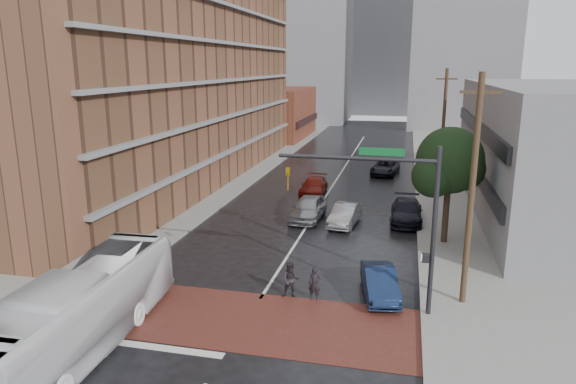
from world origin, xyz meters
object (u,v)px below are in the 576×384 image
at_px(car_travel_b, 345,215).
at_px(car_parked_mid, 406,211).
at_px(car_travel_c, 314,186).
at_px(pedestrian_a, 315,284).
at_px(pedestrian_b, 291,280).
at_px(car_parked_far, 406,211).
at_px(transit_bus, 79,312).
at_px(car_travel_a, 308,208).
at_px(suv_travel, 385,167).
at_px(car_parked_near, 380,282).

relative_size(car_travel_b, car_parked_mid, 0.83).
bearing_deg(car_travel_c, pedestrian_a, -80.03).
xyz_separation_m(pedestrian_b, car_parked_far, (5.00, 13.00, -0.12)).
distance_m(transit_bus, pedestrian_a, 9.76).
xyz_separation_m(transit_bus, car_parked_far, (11.54, 19.03, -0.81)).
bearing_deg(car_travel_a, transit_bus, -102.65).
xyz_separation_m(pedestrian_b, car_travel_b, (1.08, 11.39, -0.15)).
distance_m(transit_bus, car_travel_a, 18.75).
distance_m(pedestrian_b, suv_travel, 28.39).
bearing_deg(car_parked_near, car_parked_far, 73.86).
distance_m(pedestrian_b, car_travel_b, 11.44).
distance_m(car_parked_near, car_parked_mid, 12.01).
bearing_deg(car_travel_b, pedestrian_b, -88.64).
bearing_deg(pedestrian_a, car_travel_b, 87.99).
height_order(car_travel_b, suv_travel, car_travel_b).
bearing_deg(pedestrian_a, pedestrian_b, 177.96).
bearing_deg(car_travel_b, car_parked_near, -67.98).
height_order(pedestrian_b, car_parked_far, pedestrian_b).
height_order(car_travel_a, car_travel_c, car_travel_a).
distance_m(pedestrian_b, car_parked_near, 4.04).
xyz_separation_m(car_travel_a, car_travel_c, (-0.90, 7.06, -0.14)).
relative_size(pedestrian_b, car_travel_c, 0.36).
height_order(car_travel_a, car_parked_near, car_travel_a).
relative_size(car_parked_mid, car_parked_far, 1.20).
height_order(pedestrian_b, car_travel_c, pedestrian_b).
xyz_separation_m(car_travel_a, car_travel_b, (2.59, -0.62, -0.12)).
relative_size(car_travel_c, suv_travel, 0.95).
height_order(suv_travel, car_parked_near, suv_travel).
bearing_deg(car_parked_mid, car_parked_far, 0.00).
xyz_separation_m(pedestrian_b, suv_travel, (2.91, 28.24, -0.16)).
relative_size(car_travel_a, car_parked_far, 1.13).
height_order(car_parked_near, car_parked_far, car_parked_far).
bearing_deg(car_travel_a, car_travel_c, 100.22).
distance_m(car_parked_mid, car_parked_far, 0.01).
bearing_deg(car_travel_b, pedestrian_a, -83.19).
height_order(suv_travel, car_parked_mid, car_parked_mid).
height_order(car_travel_a, car_parked_far, car_travel_a).
bearing_deg(suv_travel, car_parked_mid, -74.51).
bearing_deg(pedestrian_b, car_travel_c, 90.03).
relative_size(car_travel_c, car_parked_mid, 0.92).
relative_size(car_travel_a, car_travel_c, 1.02).
height_order(transit_bus, car_travel_c, transit_bus).
xyz_separation_m(car_parked_near, car_parked_far, (1.10, 11.96, 0.05)).
relative_size(transit_bus, car_parked_near, 2.72).
bearing_deg(car_parked_mid, car_travel_a, -171.66).
bearing_deg(car_travel_b, car_travel_c, 121.20).
distance_m(pedestrian_a, car_parked_mid, 13.58).
distance_m(car_travel_a, car_parked_near, 12.24).
height_order(transit_bus, car_parked_near, transit_bus).
xyz_separation_m(car_travel_a, car_parked_mid, (6.51, 0.99, -0.08)).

